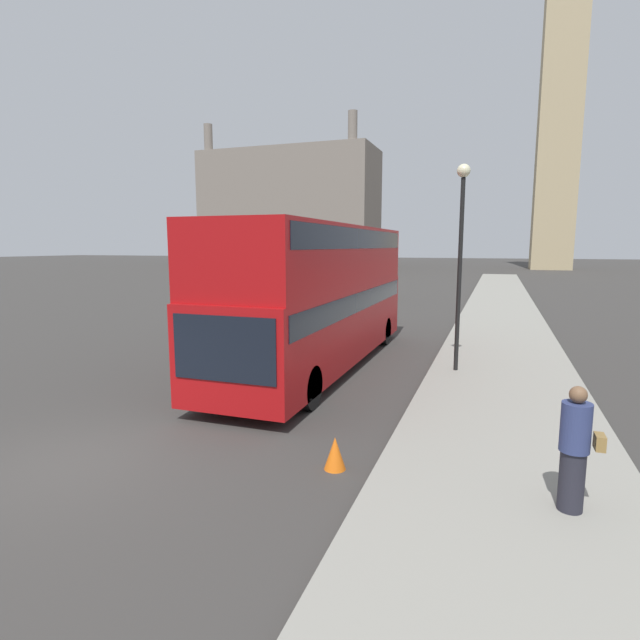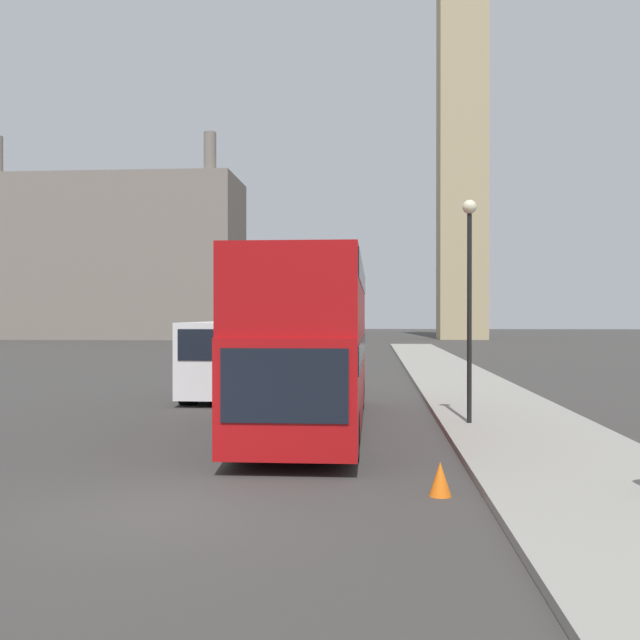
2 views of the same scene
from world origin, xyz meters
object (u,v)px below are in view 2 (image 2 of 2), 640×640
at_px(clock_tower, 462,82).
at_px(parked_sedan, 261,357).
at_px(red_double_decker_bus, 312,336).
at_px(street_lamp, 469,276).
at_px(white_van, 225,358).

relative_size(clock_tower, parked_sedan, 14.14).
distance_m(clock_tower, parked_sedan, 63.46).
bearing_deg(red_double_decker_bus, parked_sedan, 102.68).
height_order(street_lamp, parked_sedan, street_lamp).
height_order(clock_tower, parked_sedan, clock_tower).
distance_m(red_double_decker_bus, parked_sedan, 19.92).
bearing_deg(white_van, street_lamp, -38.89).
distance_m(white_van, parked_sedan, 13.04).
bearing_deg(red_double_decker_bus, clock_tower, 80.01).
bearing_deg(street_lamp, clock_tower, 83.11).
xyz_separation_m(clock_tower, white_van, (-16.22, -65.47, -30.64)).
distance_m(red_double_decker_bus, white_van, 7.36).
height_order(red_double_decker_bus, street_lamp, street_lamp).
height_order(clock_tower, white_van, clock_tower).
bearing_deg(clock_tower, white_van, -103.92).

